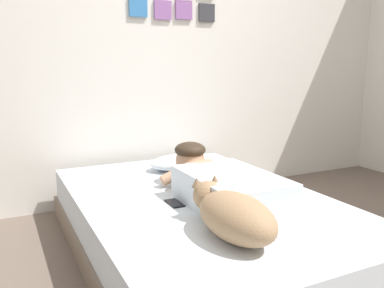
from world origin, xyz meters
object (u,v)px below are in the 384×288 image
(dog, at_px, (232,214))
(cell_phone, at_px, (175,203))
(bed, at_px, (200,226))
(pillow, at_px, (184,162))
(coffee_cup, at_px, (186,168))
(person_lying, at_px, (218,181))

(dog, height_order, cell_phone, dog)
(bed, xyz_separation_m, dog, (-0.13, -0.55, 0.28))
(pillow, bearing_deg, coffee_cup, -108.19)
(pillow, relative_size, cell_phone, 3.71)
(person_lying, relative_size, dog, 1.60)
(dog, relative_size, cell_phone, 4.11)
(coffee_cup, bearing_deg, cell_phone, -120.98)
(person_lying, height_order, cell_phone, person_lying)
(bed, distance_m, person_lying, 0.30)
(person_lying, height_order, coffee_cup, person_lying)
(bed, relative_size, pillow, 4.04)
(person_lying, relative_size, coffee_cup, 7.36)
(bed, distance_m, dog, 0.63)
(pillow, bearing_deg, person_lying, -99.58)
(dog, bearing_deg, bed, 76.91)
(dog, distance_m, cell_phone, 0.52)
(person_lying, bearing_deg, bed, 133.12)
(dog, bearing_deg, cell_phone, 96.44)
(pillow, height_order, cell_phone, pillow)
(pillow, xyz_separation_m, cell_phone, (-0.38, -0.68, -0.05))
(bed, bearing_deg, person_lying, -46.88)
(coffee_cup, xyz_separation_m, cell_phone, (-0.34, -0.56, -0.03))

